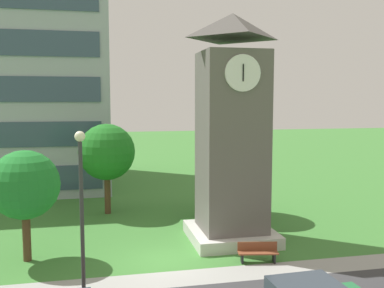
# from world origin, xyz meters

# --- Properties ---
(ground_plane) EXTENTS (160.00, 160.00, 0.00)m
(ground_plane) POSITION_xyz_m (0.00, 0.00, 0.00)
(ground_plane) COLOR #3D7A33
(kerb_strip) EXTENTS (120.00, 1.60, 0.01)m
(kerb_strip) POSITION_xyz_m (0.00, -2.10, 0.00)
(kerb_strip) COLOR #9E9E99
(kerb_strip) RESTS_ON ground
(office_building) EXTENTS (16.90, 14.45, 16.00)m
(office_building) POSITION_xyz_m (-10.47, 20.84, 8.00)
(office_building) COLOR #9EA8B2
(office_building) RESTS_ON ground
(clock_tower) EXTENTS (4.24, 4.24, 11.54)m
(clock_tower) POSITION_xyz_m (3.71, 2.22, 5.20)
(clock_tower) COLOR #605B56
(clock_tower) RESTS_ON ground
(park_bench) EXTENTS (1.86, 0.80, 0.88)m
(park_bench) POSITION_xyz_m (3.96, -1.04, 0.46)
(park_bench) COLOR brown
(park_bench) RESTS_ON ground
(street_lamp) EXTENTS (0.36, 0.36, 6.23)m
(street_lamp) POSITION_xyz_m (-3.55, -3.89, 3.83)
(street_lamp) COLOR #333338
(street_lamp) RESTS_ON ground
(tree_near_tower) EXTENTS (3.10, 3.10, 5.05)m
(tree_near_tower) POSITION_xyz_m (-6.20, 1.33, 3.48)
(tree_near_tower) COLOR #513823
(tree_near_tower) RESTS_ON ground
(tree_streetside) EXTENTS (3.57, 3.57, 5.76)m
(tree_streetside) POSITION_xyz_m (-2.44, 8.97, 3.95)
(tree_streetside) COLOR #513823
(tree_streetside) RESTS_ON ground
(tree_by_building) EXTENTS (4.32, 4.32, 5.77)m
(tree_by_building) POSITION_xyz_m (5.01, 6.71, 3.60)
(tree_by_building) COLOR #513823
(tree_by_building) RESTS_ON ground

